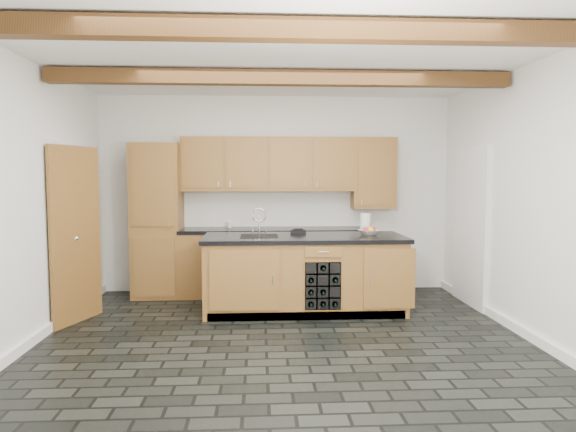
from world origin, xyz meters
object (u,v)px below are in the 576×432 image
fruit_bowl (369,232)px  paper_towel (365,223)px  island (305,273)px  kitchen_scale (298,231)px

fruit_bowl → paper_towel: bearing=88.8°
island → paper_towel: 1.07m
island → fruit_bowl: (0.82, 0.11, 0.50)m
kitchen_scale → fruit_bowl: 0.89m
kitchen_scale → paper_towel: (0.88, 0.08, 0.09)m
fruit_bowl → paper_towel: size_ratio=1.01×
island → kitchen_scale: size_ratio=11.96×
kitchen_scale → paper_towel: size_ratio=0.84×
kitchen_scale → paper_towel: 0.89m
kitchen_scale → fruit_bowl: fruit_bowl is taller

